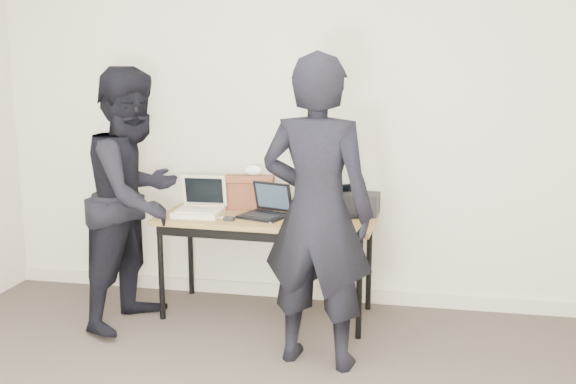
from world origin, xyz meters
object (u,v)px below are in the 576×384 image
(laptop_center, at_px, (266,209))
(laptop_right, at_px, (336,209))
(desk, at_px, (266,225))
(laptop_beige, at_px, (200,207))
(person_typist, at_px, (317,213))
(equipment_box, at_px, (360,204))
(person_observer, at_px, (135,198))
(leather_satchel, at_px, (249,192))

(laptop_center, height_order, laptop_right, laptop_center)
(desk, relative_size, laptop_right, 4.04)
(laptop_beige, bearing_deg, person_typist, -36.00)
(desk, xyz_separation_m, laptop_right, (0.47, 0.13, 0.11))
(desk, bearing_deg, laptop_beige, -174.65)
(equipment_box, bearing_deg, person_typist, -101.53)
(laptop_beige, xyz_separation_m, person_typist, (0.93, -0.65, 0.14))
(equipment_box, xyz_separation_m, person_observer, (-1.47, -0.47, 0.08))
(laptop_right, bearing_deg, person_observer, 167.48)
(laptop_beige, height_order, person_typist, person_typist)
(laptop_beige, height_order, person_observer, person_observer)
(desk, relative_size, laptop_center, 4.07)
(person_typist, distance_m, person_observer, 1.35)
(laptop_beige, height_order, laptop_right, laptop_beige)
(desk, xyz_separation_m, person_observer, (-0.84, -0.28, 0.21))
(desk, xyz_separation_m, person_typist, (0.45, -0.67, 0.25))
(desk, bearing_deg, laptop_center, 109.40)
(laptop_right, xyz_separation_m, equipment_box, (0.16, 0.06, 0.03))
(laptop_center, distance_m, laptop_right, 0.49)
(equipment_box, height_order, person_typist, person_typist)
(laptop_right, height_order, person_observer, person_observer)
(person_observer, bearing_deg, leather_satchel, -40.06)
(equipment_box, height_order, person_observer, person_observer)
(desk, height_order, equipment_box, equipment_box)
(equipment_box, bearing_deg, leather_satchel, 177.47)
(leather_satchel, distance_m, equipment_box, 0.81)
(leather_satchel, height_order, person_observer, person_observer)
(laptop_center, height_order, equipment_box, laptop_center)
(laptop_center, bearing_deg, laptop_beige, -157.60)
(desk, height_order, laptop_right, laptop_right)
(laptop_center, relative_size, equipment_box, 1.44)
(desk, height_order, person_typist, person_typist)
(leather_satchel, height_order, person_typist, person_typist)
(desk, relative_size, person_typist, 0.84)
(laptop_center, xyz_separation_m, person_observer, (-0.84, -0.28, 0.10))
(equipment_box, xyz_separation_m, person_typist, (-0.18, -0.86, 0.12))
(laptop_beige, height_order, laptop_center, laptop_beige)
(laptop_center, bearing_deg, leather_satchel, 147.73)
(leather_satchel, bearing_deg, laptop_center, -58.12)
(leather_satchel, bearing_deg, laptop_right, -15.10)
(desk, height_order, laptop_center, laptop_center)
(laptop_center, distance_m, person_typist, 0.83)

